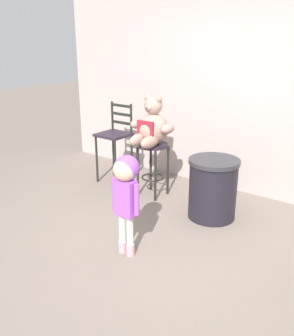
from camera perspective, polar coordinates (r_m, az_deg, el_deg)
The scene contains 7 objects.
ground_plane at distance 3.74m, azimuth 1.22°, elevation -12.60°, with size 24.00×24.00×0.00m, color slate.
building_wall at distance 5.02m, azimuth 16.09°, elevation 15.77°, with size 6.12×0.30×3.46m, color #B1A29D.
bar_stool_with_teddy at distance 4.81m, azimuth 0.92°, elevation 1.42°, with size 0.38×0.38×0.70m.
teddy_bear at distance 4.68m, azimuth 0.71°, elevation 6.30°, with size 0.61×0.54×0.62m.
child_walking at distance 3.40m, azimuth -3.25°, elevation -2.50°, with size 0.31×0.25×0.99m.
trash_bin at distance 4.32m, azimuth 10.00°, elevation -3.09°, with size 0.57×0.57×0.70m.
bar_chair_empty at distance 5.30m, azimuth -4.89°, elevation 4.61°, with size 0.42×0.42×1.12m.
Camera 1 is at (1.86, -2.58, 1.98)m, focal length 39.93 mm.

